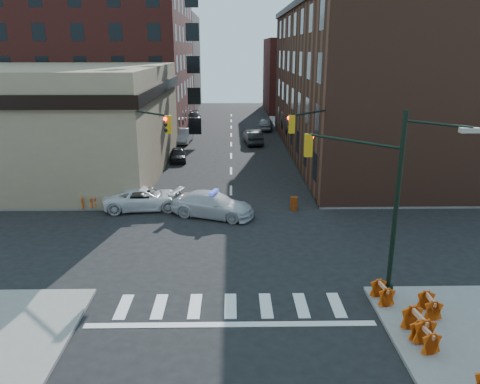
{
  "coord_description": "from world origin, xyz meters",
  "views": [
    {
      "loc": [
        0.1,
        -24.25,
        10.41
      ],
      "look_at": [
        0.56,
        2.44,
        2.2
      ],
      "focal_mm": 35.0,
      "sensor_mm": 36.0,
      "label": 1
    }
  ],
  "objects_px": {
    "pickup": "(145,198)",
    "parked_car_enear": "(253,137)",
    "barrel_road": "(294,203)",
    "pedestrian_a": "(129,191)",
    "barrel_bank": "(187,202)",
    "parked_car_wfar": "(183,136)",
    "barricade_se_a": "(382,293)",
    "parked_car_wnear": "(178,155)",
    "pedestrian_b": "(80,185)",
    "barricade_nw_a": "(99,202)",
    "police_car": "(213,205)"
  },
  "relations": [
    {
      "from": "pedestrian_a",
      "to": "pickup",
      "type": "bearing_deg",
      "value": -3.5
    },
    {
      "from": "barrel_bank",
      "to": "barrel_road",
      "type": "bearing_deg",
      "value": -1.19
    },
    {
      "from": "parked_car_wfar",
      "to": "barrel_road",
      "type": "xyz_separation_m",
      "value": [
        9.74,
        -23.7,
        -0.34
      ]
    },
    {
      "from": "parked_car_enear",
      "to": "barricade_se_a",
      "type": "height_order",
      "value": "parked_car_enear"
    },
    {
      "from": "barrel_road",
      "to": "barricade_nw_a",
      "type": "bearing_deg",
      "value": 178.91
    },
    {
      "from": "parked_car_wnear",
      "to": "pedestrian_a",
      "type": "bearing_deg",
      "value": -104.11
    },
    {
      "from": "pedestrian_a",
      "to": "barricade_nw_a",
      "type": "height_order",
      "value": "pedestrian_a"
    },
    {
      "from": "pickup",
      "to": "parked_car_enear",
      "type": "relative_size",
      "value": 1.09
    },
    {
      "from": "pedestrian_b",
      "to": "barrel_bank",
      "type": "height_order",
      "value": "pedestrian_b"
    },
    {
      "from": "police_car",
      "to": "barricade_se_a",
      "type": "relative_size",
      "value": 5.07
    },
    {
      "from": "barricade_se_a",
      "to": "parked_car_wfar",
      "type": "bearing_deg",
      "value": 10.49
    },
    {
      "from": "pedestrian_b",
      "to": "barrel_road",
      "type": "height_order",
      "value": "pedestrian_b"
    },
    {
      "from": "pedestrian_a",
      "to": "parked_car_wfar",
      "type": "bearing_deg",
      "value": 111.95
    },
    {
      "from": "police_car",
      "to": "pickup",
      "type": "distance_m",
      "value": 4.87
    },
    {
      "from": "pedestrian_b",
      "to": "barrel_road",
      "type": "bearing_deg",
      "value": -26.57
    },
    {
      "from": "parked_car_wnear",
      "to": "parked_car_enear",
      "type": "xyz_separation_m",
      "value": [
        7.62,
        8.28,
        0.18
      ]
    },
    {
      "from": "pickup",
      "to": "pedestrian_b",
      "type": "distance_m",
      "value": 5.58
    },
    {
      "from": "pickup",
      "to": "barrel_bank",
      "type": "distance_m",
      "value": 2.86
    },
    {
      "from": "parked_car_enear",
      "to": "barrel_road",
      "type": "relative_size",
      "value": 5.51
    },
    {
      "from": "pedestrian_a",
      "to": "barrel_bank",
      "type": "bearing_deg",
      "value": 13.76
    },
    {
      "from": "pedestrian_a",
      "to": "barrel_road",
      "type": "height_order",
      "value": "pedestrian_a"
    },
    {
      "from": "pedestrian_a",
      "to": "barrel_road",
      "type": "xyz_separation_m",
      "value": [
        11.18,
        -0.98,
        -0.64
      ]
    },
    {
      "from": "parked_car_enear",
      "to": "barrel_road",
      "type": "bearing_deg",
      "value": 89.26
    },
    {
      "from": "barricade_nw_a",
      "to": "parked_car_enear",
      "type": "bearing_deg",
      "value": 64.55
    },
    {
      "from": "parked_car_wnear",
      "to": "barrel_road",
      "type": "distance_m",
      "value": 17.22
    },
    {
      "from": "pedestrian_b",
      "to": "pickup",
      "type": "bearing_deg",
      "value": -41.45
    },
    {
      "from": "pickup",
      "to": "parked_car_wfar",
      "type": "bearing_deg",
      "value": -7.7
    },
    {
      "from": "barricade_nw_a",
      "to": "pickup",
      "type": "bearing_deg",
      "value": 3.27
    },
    {
      "from": "pickup",
      "to": "parked_car_wfar",
      "type": "distance_m",
      "value": 23.36
    },
    {
      "from": "parked_car_wfar",
      "to": "barricade_se_a",
      "type": "xyz_separation_m",
      "value": [
        11.9,
        -35.96,
        -0.24
      ]
    },
    {
      "from": "pedestrian_a",
      "to": "barricade_se_a",
      "type": "height_order",
      "value": "pedestrian_a"
    },
    {
      "from": "parked_car_enear",
      "to": "barricade_se_a",
      "type": "bearing_deg",
      "value": 91.24
    },
    {
      "from": "pickup",
      "to": "parked_car_wfar",
      "type": "xyz_separation_m",
      "value": [
        0.3,
        23.35,
        0.04
      ]
    },
    {
      "from": "pedestrian_a",
      "to": "barricade_nw_a",
      "type": "distance_m",
      "value": 2.15
    },
    {
      "from": "parked_car_enear",
      "to": "pedestrian_a",
      "type": "bearing_deg",
      "value": 61.42
    },
    {
      "from": "parked_car_wfar",
      "to": "barricade_se_a",
      "type": "bearing_deg",
      "value": -66.88
    },
    {
      "from": "police_car",
      "to": "parked_car_enear",
      "type": "bearing_deg",
      "value": 11.03
    },
    {
      "from": "police_car",
      "to": "barrel_road",
      "type": "bearing_deg",
      "value": -58.14
    },
    {
      "from": "parked_car_wnear",
      "to": "barricade_nw_a",
      "type": "bearing_deg",
      "value": -111.29
    },
    {
      "from": "parked_car_wnear",
      "to": "pedestrian_b",
      "type": "height_order",
      "value": "pedestrian_b"
    },
    {
      "from": "parked_car_wnear",
      "to": "parked_car_wfar",
      "type": "height_order",
      "value": "parked_car_wfar"
    },
    {
      "from": "barrel_bank",
      "to": "barricade_nw_a",
      "type": "height_order",
      "value": "barrel_bank"
    },
    {
      "from": "pedestrian_a",
      "to": "pedestrian_b",
      "type": "bearing_deg",
      "value": -178.26
    },
    {
      "from": "barricade_se_a",
      "to": "barricade_nw_a",
      "type": "bearing_deg",
      "value": 42.89
    },
    {
      "from": "parked_car_wnear",
      "to": "barrel_road",
      "type": "bearing_deg",
      "value": -63.47
    },
    {
      "from": "parked_car_enear",
      "to": "barrel_bank",
      "type": "height_order",
      "value": "parked_car_enear"
    },
    {
      "from": "parked_car_wfar",
      "to": "barricade_se_a",
      "type": "relative_size",
      "value": 4.46
    },
    {
      "from": "parked_car_wnear",
      "to": "barricade_se_a",
      "type": "xyz_separation_m",
      "value": [
        11.52,
        -26.71,
        -0.08
      ]
    },
    {
      "from": "pedestrian_a",
      "to": "police_car",
      "type": "bearing_deg",
      "value": 5.2
    },
    {
      "from": "parked_car_enear",
      "to": "parked_car_wfar",
      "type": "bearing_deg",
      "value": -12.03
    }
  ]
}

